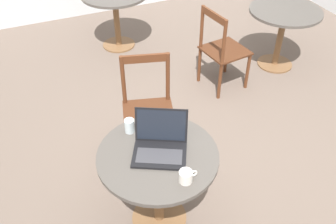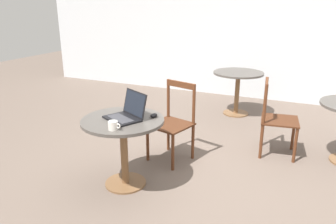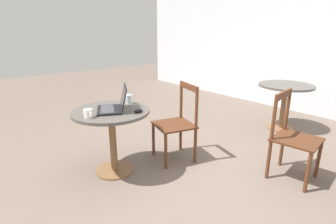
# 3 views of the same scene
# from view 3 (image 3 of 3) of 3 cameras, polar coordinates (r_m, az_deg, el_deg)

# --- Properties ---
(ground_plane) EXTENTS (16.00, 16.00, 0.00)m
(ground_plane) POSITION_cam_3_polar(r_m,az_deg,el_deg) (2.93, 5.12, -13.64)
(ground_plane) COLOR #66564C
(wall_back) EXTENTS (9.40, 0.06, 2.70)m
(wall_back) POSITION_cam_3_polar(r_m,az_deg,el_deg) (5.33, 31.71, 13.26)
(wall_back) COLOR silver
(wall_back) RESTS_ON ground_plane
(cafe_table_near) EXTENTS (0.81, 0.81, 0.71)m
(cafe_table_near) POSITION_cam_3_polar(r_m,az_deg,el_deg) (2.83, -12.14, -2.57)
(cafe_table_near) COLOR brown
(cafe_table_near) RESTS_ON ground_plane
(cafe_table_far) EXTENTS (0.81, 0.81, 0.71)m
(cafe_table_far) POSITION_cam_3_polar(r_m,az_deg,el_deg) (4.43, 24.11, 3.54)
(cafe_table_far) COLOR brown
(cafe_table_far) RESTS_ON ground_plane
(chair_near_back) EXTENTS (0.53, 0.53, 0.91)m
(chair_near_back) POSITION_cam_3_polar(r_m,az_deg,el_deg) (3.11, 2.05, -2.46)
(chair_near_back) COLOR #562D19
(chair_near_back) RESTS_ON ground_plane
(chair_mid_left) EXTENTS (0.48, 0.48, 0.91)m
(chair_mid_left) POSITION_cam_3_polar(r_m,az_deg,el_deg) (3.00, 25.44, -4.99)
(chair_mid_left) COLOR #562D19
(chair_mid_left) RESTS_ON ground_plane
(laptop) EXTENTS (0.45, 0.43, 0.25)m
(laptop) POSITION_cam_3_polar(r_m,az_deg,el_deg) (2.76, -11.70, 1.37)
(laptop) COLOR black
(laptop) RESTS_ON cafe_table_near
(mouse) EXTENTS (0.06, 0.10, 0.03)m
(mouse) POSITION_cam_3_polar(r_m,az_deg,el_deg) (2.67, -6.43, 0.27)
(mouse) COLOR black
(mouse) RESTS_ON cafe_table_near
(mug) EXTENTS (0.12, 0.08, 0.08)m
(mug) POSITION_cam_3_polar(r_m,az_deg,el_deg) (2.60, -16.95, -0.29)
(mug) COLOR silver
(mug) RESTS_ON cafe_table_near
(drinking_glass) EXTENTS (0.07, 0.07, 0.10)m
(drinking_glass) POSITION_cam_3_polar(r_m,az_deg,el_deg) (2.99, -8.49, 2.76)
(drinking_glass) COLOR silver
(drinking_glass) RESTS_ON cafe_table_near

